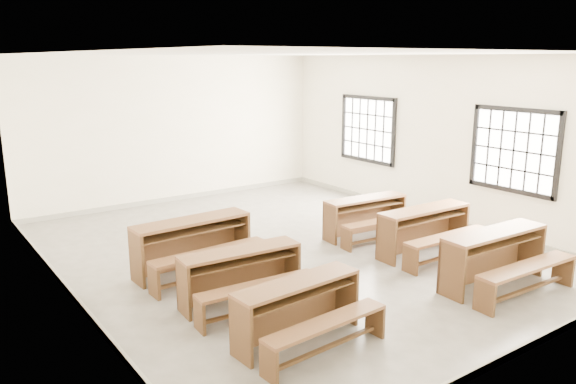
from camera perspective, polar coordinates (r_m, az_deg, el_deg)
room at (r=9.02m, az=0.47°, el=7.16°), size 8.50×8.50×3.20m
desk_set_0 at (r=6.41m, az=1.25°, el=-11.62°), size 1.62×0.91×0.71m
desk_set_1 at (r=7.36m, az=-4.67°, el=-8.17°), size 1.67×0.95×0.73m
desk_set_2 at (r=8.48m, az=-9.53°, el=-5.02°), size 1.83×1.00×0.81m
desk_set_3 at (r=8.38m, az=20.46°, el=-6.00°), size 1.80×0.98×0.79m
desk_set_4 at (r=9.40m, az=13.88°, el=-3.56°), size 1.73×0.93×0.77m
desk_set_5 at (r=10.13m, az=8.02°, el=-2.25°), size 1.64×0.95×0.71m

